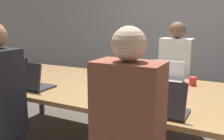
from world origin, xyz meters
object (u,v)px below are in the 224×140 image
(bottle_near_left, at_px, (27,72))
(laptop_near_midright, at_px, (164,105))
(laptop_far_center, at_px, (168,75))
(person_far_center, at_px, (175,77))
(laptop_near_left, at_px, (33,82))
(cup_near_midright, at_px, (132,103))
(cup_far_center, at_px, (193,81))
(person_near_left, at_px, (0,107))
(stapler, at_px, (137,88))

(bottle_near_left, height_order, laptop_near_midright, bottle_near_left)
(laptop_far_center, bearing_deg, person_far_center, 92.72)
(laptop_near_left, bearing_deg, cup_near_midright, 177.41)
(cup_far_center, xyz_separation_m, cup_near_midright, (-0.30, -0.95, 0.00))
(person_near_left, distance_m, cup_near_midright, 1.13)
(person_far_center, relative_size, cup_far_center, 15.55)
(laptop_near_midright, xyz_separation_m, stapler, (-0.41, 0.51, -0.05))
(person_far_center, distance_m, cup_near_midright, 1.49)
(cup_far_center, bearing_deg, person_near_left, -135.87)
(cup_far_center, height_order, bottle_near_left, bottle_near_left)
(person_far_center, distance_m, stapler, 1.01)
(person_near_left, xyz_separation_m, bottle_near_left, (-0.30, 0.61, 0.17))
(bottle_near_left, distance_m, cup_near_midright, 1.39)
(cup_far_center, bearing_deg, cup_near_midright, -107.42)
(laptop_near_left, height_order, stapler, laptop_near_left)
(bottle_near_left, xyz_separation_m, cup_near_midright, (1.36, -0.25, -0.07))
(person_far_center, distance_m, cup_far_center, 0.63)
(person_near_left, distance_m, stapler, 1.26)
(person_far_center, xyz_separation_m, laptop_near_midright, (0.27, -1.51, 0.13))
(bottle_near_left, bearing_deg, stapler, 11.13)
(cup_far_center, bearing_deg, bottle_near_left, -157.03)
(cup_far_center, height_order, person_near_left, person_near_left)
(cup_near_midright, distance_m, stapler, 0.51)
(laptop_far_center, xyz_separation_m, person_near_left, (-1.07, -1.40, -0.12))
(laptop_near_left, height_order, bottle_near_left, laptop_near_left)
(laptop_far_center, distance_m, bottle_near_left, 1.58)
(laptop_far_center, distance_m, cup_far_center, 0.30)
(cup_near_midright, xyz_separation_m, stapler, (-0.14, 0.49, -0.02))
(person_near_left, bearing_deg, person_far_center, -119.44)
(laptop_far_center, relative_size, cup_near_midright, 3.85)
(cup_near_midright, bearing_deg, laptop_near_midright, -5.56)
(laptop_near_midright, bearing_deg, cup_near_midright, -5.56)
(person_far_center, bearing_deg, laptop_near_left, -126.72)
(laptop_far_center, distance_m, stapler, 0.56)
(cup_far_center, distance_m, person_near_left, 1.90)
(laptop_near_midright, bearing_deg, bottle_near_left, -9.47)
(laptop_near_left, bearing_deg, person_far_center, -126.72)
(cup_far_center, bearing_deg, person_far_center, 120.03)
(person_near_left, bearing_deg, bottle_near_left, -63.69)
(person_far_center, height_order, bottle_near_left, person_far_center)
(laptop_far_center, bearing_deg, person_near_left, -127.49)
(bottle_near_left, distance_m, stapler, 1.25)
(laptop_far_center, height_order, person_far_center, person_far_center)
(person_near_left, xyz_separation_m, laptop_near_midright, (1.32, 0.34, 0.13))
(stapler, bearing_deg, laptop_near_midright, -33.10)
(laptop_far_center, relative_size, cup_far_center, 3.97)
(laptop_far_center, distance_m, cup_near_midright, 1.03)
(bottle_near_left, bearing_deg, cup_far_center, 22.97)
(person_far_center, relative_size, laptop_near_midright, 4.14)
(laptop_near_midright, distance_m, stapler, 0.65)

